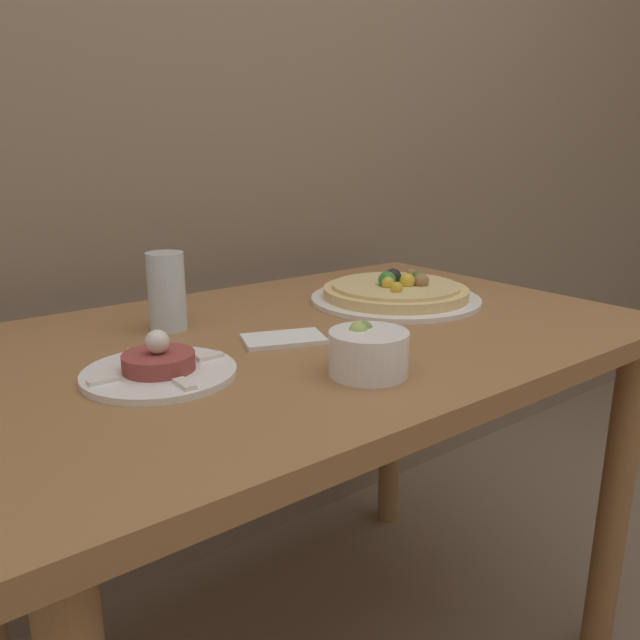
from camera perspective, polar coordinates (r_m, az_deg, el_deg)
back_wall at (r=1.49m, az=-13.86°, el=24.80°), size 8.00×0.05×2.60m
dining_table at (r=1.12m, az=-0.73°, el=-6.30°), size 1.16×0.76×0.74m
pizza_plate at (r=1.28m, az=6.95°, el=2.47°), size 0.34×0.34×0.07m
tartare_plate at (r=0.89m, az=-14.49°, el=-4.25°), size 0.21×0.21×0.07m
small_bowl at (r=0.86m, az=4.40°, el=-2.87°), size 0.11×0.11×0.07m
drinking_glass at (r=1.10m, az=-13.84°, el=2.55°), size 0.06×0.06×0.13m
napkin at (r=1.01m, az=-3.36°, el=-1.75°), size 0.15×0.12×0.01m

